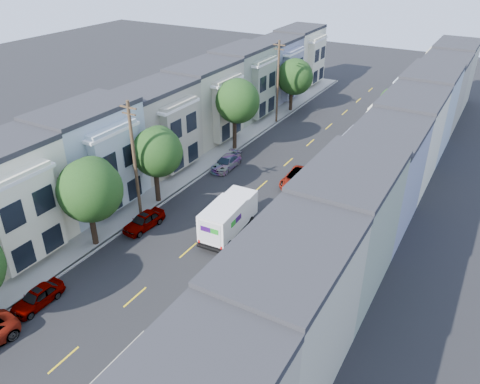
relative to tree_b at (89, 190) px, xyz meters
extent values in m
plane|color=black|center=(6.30, 2.91, -4.87)|extent=(160.00, 160.00, 0.00)
cube|color=black|center=(6.30, 17.91, -4.86)|extent=(12.00, 70.00, 0.02)
cube|color=gray|center=(0.25, 17.91, -4.79)|extent=(0.30, 70.00, 0.15)
cube|color=gray|center=(12.35, 17.91, -4.79)|extent=(0.30, 70.00, 0.15)
cube|color=gray|center=(-1.05, 17.91, -4.79)|extent=(2.60, 70.00, 0.15)
cube|color=gray|center=(13.65, 17.91, -4.79)|extent=(2.60, 70.00, 0.15)
cube|color=gold|center=(6.30, 17.91, -4.87)|extent=(0.12, 70.00, 0.01)
cube|color=#8A90A4|center=(-4.85, 17.91, -4.87)|extent=(5.00, 70.00, 8.50)
cube|color=#8A90A4|center=(17.45, 17.91, -4.87)|extent=(5.00, 70.00, 8.50)
cylinder|color=black|center=(-0.30, 0.00, -3.25)|extent=(0.44, 0.44, 3.24)
sphere|color=#2A561D|center=(0.00, 0.00, 0.02)|extent=(4.70, 4.70, 4.70)
cylinder|color=black|center=(-0.30, 7.62, -3.15)|extent=(0.44, 0.44, 3.42)
sphere|color=#2A561D|center=(0.00, 7.62, 0.05)|extent=(4.28, 4.28, 4.28)
cylinder|color=black|center=(-0.30, 21.02, -2.90)|extent=(0.44, 0.44, 3.94)
sphere|color=#2A561D|center=(0.00, 21.02, 0.72)|extent=(4.70, 4.70, 4.70)
cylinder|color=black|center=(-0.30, 35.86, -3.34)|extent=(0.44, 0.44, 3.05)
sphere|color=#2A561D|center=(0.00, 35.86, -0.17)|extent=(4.70, 4.70, 4.70)
cylinder|color=black|center=(12.90, 33.33, -3.31)|extent=(0.44, 0.44, 3.12)
sphere|color=#2A561D|center=(13.20, 33.33, -0.70)|extent=(3.00, 3.00, 3.00)
cylinder|color=#42301E|center=(0.00, 4.91, 0.13)|extent=(0.26, 0.26, 10.00)
cube|color=#42301E|center=(0.00, 4.91, 4.73)|extent=(1.60, 0.12, 0.12)
cylinder|color=#42301E|center=(0.00, 30.91, 0.13)|extent=(0.26, 0.26, 10.00)
cube|color=#42301E|center=(0.00, 30.91, 4.73)|extent=(1.60, 0.12, 0.12)
cube|color=silver|center=(7.75, 5.54, -3.11)|extent=(2.26, 4.05, 2.21)
cube|color=silver|center=(7.75, 8.51, -3.20)|extent=(2.26, 1.89, 2.04)
cube|color=black|center=(7.75, 6.39, -4.33)|extent=(2.08, 5.82, 0.23)
cube|color=#2D0A51|center=(7.42, 3.52, -2.84)|extent=(0.85, 0.04, 0.41)
cube|color=#198C1E|center=(8.17, 3.52, -2.84)|extent=(0.66, 0.04, 0.41)
cylinder|color=black|center=(6.73, 4.43, -4.44)|extent=(0.26, 0.85, 0.85)
cylinder|color=black|center=(8.77, 4.43, -4.44)|extent=(0.26, 0.85, 0.85)
cylinder|color=black|center=(6.73, 8.23, -4.44)|extent=(0.26, 0.85, 0.85)
cylinder|color=black|center=(8.77, 8.23, -4.44)|extent=(0.26, 0.85, 0.85)
imported|color=black|center=(9.03, 16.82, -4.22)|extent=(2.30, 4.73, 1.30)
imported|color=black|center=(1.40, -6.71, -4.26)|extent=(1.47, 3.76, 1.22)
imported|color=#B5B7C5|center=(1.40, 3.69, -4.21)|extent=(1.85, 4.14, 1.31)
imported|color=#4F1310|center=(1.40, 16.48, -4.25)|extent=(1.84, 4.16, 1.23)
imported|color=#3F4346|center=(11.20, -4.67, -4.21)|extent=(2.10, 4.49, 1.32)
imported|color=silver|center=(11.20, 1.33, -4.10)|extent=(2.47, 5.26, 1.54)
imported|color=black|center=(11.20, 21.13, -4.18)|extent=(2.09, 4.66, 1.38)
imported|color=black|center=(11.20, 31.29, -4.21)|extent=(1.59, 4.04, 1.30)
cylinder|color=black|center=(11.58, -7.26, -4.54)|extent=(0.12, 0.65, 0.65)
cube|color=black|center=(11.58, -7.97, -4.36)|extent=(0.22, 1.12, 0.18)
cube|color=#B2B2B2|center=(11.58, -7.72, -4.16)|extent=(0.28, 0.45, 0.22)
camera|label=1|loc=(24.07, -20.08, 16.10)|focal=35.00mm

